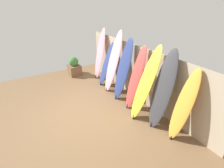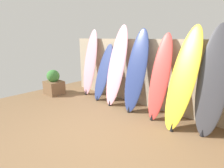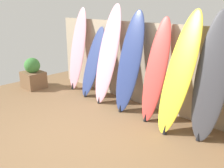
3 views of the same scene
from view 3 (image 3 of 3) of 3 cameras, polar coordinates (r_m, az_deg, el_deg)
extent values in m
plane|color=brown|center=(4.31, -7.69, -12.36)|extent=(7.68, 7.68, 0.00)
cube|color=tan|center=(5.33, 9.21, 3.92)|extent=(6.08, 0.04, 1.80)
cylinder|color=gray|center=(7.37, -9.11, 7.74)|extent=(0.10, 0.10, 1.80)
cylinder|color=gray|center=(6.28, -1.27, 6.24)|extent=(0.10, 0.10, 1.80)
cylinder|color=gray|center=(5.36, 9.46, 3.99)|extent=(0.10, 0.10, 1.80)
cylinder|color=gray|center=(4.70, 23.79, 0.77)|extent=(0.10, 0.10, 1.80)
ellipsoid|color=pink|center=(6.58, -7.83, 7.91)|extent=(0.54, 0.52, 2.09)
cone|color=black|center=(6.68, -8.97, -0.39)|extent=(0.08, 0.08, 0.18)
ellipsoid|color=navy|center=(6.06, -4.35, 5.09)|extent=(0.55, 0.68, 1.66)
cone|color=black|center=(6.10, -6.15, -2.22)|extent=(0.08, 0.08, 0.14)
ellipsoid|color=pink|center=(5.59, -0.93, 6.83)|extent=(0.56, 0.68, 2.19)
cone|color=black|center=(5.68, -2.98, -3.65)|extent=(0.08, 0.08, 0.14)
ellipsoid|color=navy|center=(5.13, 4.07, 5.13)|extent=(0.57, 0.65, 2.07)
cone|color=black|center=(5.23, 1.88, -5.53)|extent=(0.08, 0.08, 0.15)
ellipsoid|color=#D13D38|center=(4.78, 10.05, 3.24)|extent=(0.47, 0.66, 1.95)
cone|color=black|center=(4.87, 7.63, -7.57)|extent=(0.08, 0.08, 0.14)
ellipsoid|color=yellow|center=(4.39, 15.20, 2.61)|extent=(0.63, 0.85, 2.10)
cone|color=black|center=(4.46, 12.00, -10.10)|extent=(0.08, 0.08, 0.17)
ellipsoid|color=#38383D|center=(4.28, 21.91, 1.60)|extent=(0.59, 0.63, 2.11)
cone|color=black|center=(4.43, 19.13, -11.26)|extent=(0.08, 0.08, 0.14)
cube|color=brown|center=(7.03, -17.49, 0.93)|extent=(0.58, 0.50, 0.44)
sphere|color=#3C7D38|center=(6.93, -17.78, 4.04)|extent=(0.41, 0.41, 0.41)
camera|label=1|loc=(1.66, 112.75, 32.60)|focal=28.00mm
camera|label=2|loc=(0.92, -27.82, -4.44)|focal=28.00mm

